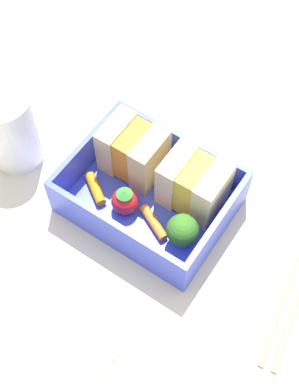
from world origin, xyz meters
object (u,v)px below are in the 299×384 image
at_px(carrot_stick_left, 154,223).
at_px(chopstick_pair, 298,275).
at_px(sandwich_center_left, 194,184).
at_px(broccoli_floret, 183,231).
at_px(strawberry_far_left, 125,201).
at_px(drinking_glass, 10,128).
at_px(sandwich_left, 133,151).
at_px(folded_napkin, 61,341).
at_px(carrot_stick_far_left, 95,189).

relative_size(carrot_stick_left, chopstick_pair, 0.21).
bearing_deg(sandwich_center_left, broccoli_floret, -70.54).
distance_m(strawberry_far_left, drinking_glass, 0.15).
relative_size(sandwich_left, chopstick_pair, 0.32).
distance_m(sandwich_center_left, folded_napkin, 0.21).
distance_m(sandwich_left, chopstick_pair, 0.22).
xyz_separation_m(strawberry_far_left, carrot_stick_left, (0.04, 0.00, -0.01)).
bearing_deg(carrot_stick_left, carrot_stick_far_left, -179.23).
relative_size(sandwich_left, drinking_glass, 0.68).
height_order(strawberry_far_left, carrot_stick_left, strawberry_far_left).
bearing_deg(strawberry_far_left, drinking_glass, -178.41).
bearing_deg(broccoli_floret, drinking_glass, -178.92).
bearing_deg(broccoli_floret, sandwich_center_left, 109.46).
xyz_separation_m(sandwich_center_left, chopstick_pair, (0.14, -0.01, -0.04)).
bearing_deg(carrot_stick_far_left, chopstick_pair, 9.56).
xyz_separation_m(carrot_stick_far_left, chopstick_pair, (0.23, 0.04, -0.01)).
distance_m(strawberry_far_left, carrot_stick_left, 0.04).
height_order(sandwich_left, folded_napkin, sandwich_left).
relative_size(carrot_stick_far_left, broccoli_floret, 0.93).
relative_size(sandwich_left, sandwich_center_left, 1.00).
xyz_separation_m(carrot_stick_left, drinking_glass, (-0.19, -0.00, 0.03)).
xyz_separation_m(sandwich_center_left, folded_napkin, (-0.02, -0.20, -0.04)).
distance_m(sandwich_left, drinking_glass, 0.14).
relative_size(strawberry_far_left, drinking_glass, 0.37).
distance_m(chopstick_pair, folded_napkin, 0.25).
distance_m(carrot_stick_far_left, carrot_stick_left, 0.08).
xyz_separation_m(broccoli_floret, chopstick_pair, (0.12, 0.04, -0.03)).
relative_size(carrot_stick_far_left, drinking_glass, 0.41).
bearing_deg(carrot_stick_far_left, folded_napkin, -65.16).
height_order(carrot_stick_left, folded_napkin, carrot_stick_left).
bearing_deg(strawberry_far_left, sandwich_center_left, 42.71).
xyz_separation_m(sandwich_center_left, strawberry_far_left, (-0.05, -0.05, -0.02)).
bearing_deg(sandwich_center_left, strawberry_far_left, -137.29).
height_order(sandwich_center_left, drinking_glass, drinking_glass).
bearing_deg(strawberry_far_left, sandwich_left, 114.95).
bearing_deg(chopstick_pair, folded_napkin, -130.38).
bearing_deg(strawberry_far_left, broccoli_floret, 0.02).
bearing_deg(broccoli_floret, chopstick_pair, 17.65).
bearing_deg(carrot_stick_far_left, broccoli_floret, 0.53).
bearing_deg(folded_napkin, broccoli_floret, 74.46).
distance_m(sandwich_center_left, carrot_stick_left, 0.06).
relative_size(sandwich_center_left, chopstick_pair, 0.32).
bearing_deg(sandwich_left, broccoli_floret, -27.73).
height_order(sandwich_center_left, carrot_stick_far_left, sandwich_center_left).
bearing_deg(chopstick_pair, drinking_glass, -173.02).
bearing_deg(carrot_stick_far_left, sandwich_center_left, 28.53).
xyz_separation_m(carrot_stick_left, broccoli_floret, (0.03, 0.00, 0.02)).
bearing_deg(carrot_stick_left, drinking_glass, -178.72).
xyz_separation_m(sandwich_left, sandwich_center_left, (0.08, 0.00, 0.00)).
bearing_deg(folded_napkin, chopstick_pair, 49.62).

